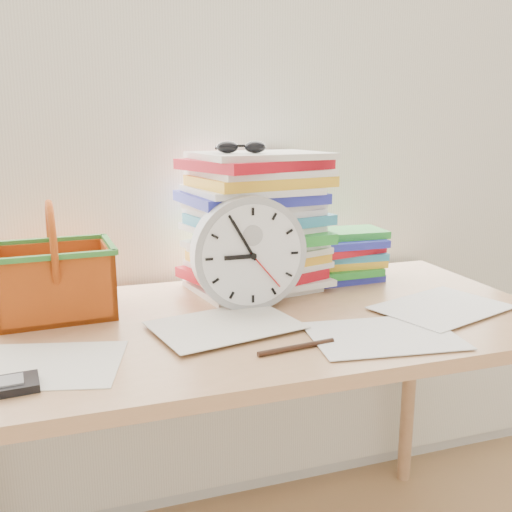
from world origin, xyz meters
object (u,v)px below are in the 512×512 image
object	(u,v)px
paper_stack	(256,222)
book_stack	(342,255)
desk	(248,347)
clock	(249,253)
basket	(53,260)

from	to	relation	value
paper_stack	book_stack	xyz separation A→B (m)	(0.26, 0.02, -0.11)
desk	paper_stack	distance (m)	0.35
desk	clock	xyz separation A→B (m)	(0.02, 0.06, 0.21)
paper_stack	book_stack	distance (m)	0.29
paper_stack	clock	bearing A→B (deg)	-113.65
basket	paper_stack	bearing A→B (deg)	3.19
book_stack	basket	bearing A→B (deg)	-174.24
desk	book_stack	bearing A→B (deg)	33.30
desk	basket	distance (m)	0.49
paper_stack	basket	world-z (taller)	paper_stack
basket	book_stack	bearing A→B (deg)	2.21
paper_stack	clock	xyz separation A→B (m)	(-0.07, -0.15, -0.04)
basket	clock	bearing A→B (deg)	-15.82
book_stack	desk	bearing A→B (deg)	-146.70
desk	book_stack	xyz separation A→B (m)	(0.35, 0.23, 0.14)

